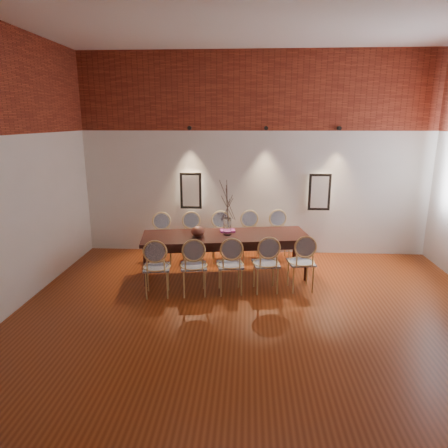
# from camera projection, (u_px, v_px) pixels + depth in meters

# --- Properties ---
(floor) EXTENTS (7.00, 7.00, 0.02)m
(floor) POSITION_uv_depth(u_px,v_px,m) (256.00, 339.00, 5.10)
(floor) COLOR maroon
(floor) RESTS_ON ground
(wall_back) EXTENTS (7.00, 0.10, 4.00)m
(wall_back) POSITION_uv_depth(u_px,v_px,m) (255.00, 156.00, 8.02)
(wall_back) COLOR silver
(wall_back) RESTS_ON ground
(wall_front) EXTENTS (7.00, 0.10, 4.00)m
(wall_front) POSITION_uv_depth(u_px,v_px,m) (291.00, 369.00, 1.16)
(wall_front) COLOR silver
(wall_front) RESTS_ON ground
(brick_band_back) EXTENTS (7.00, 0.02, 1.50)m
(brick_band_back) POSITION_uv_depth(u_px,v_px,m) (256.00, 90.00, 7.63)
(brick_band_back) COLOR maroon
(brick_band_back) RESTS_ON ground
(niche_left) EXTENTS (0.36, 0.06, 0.66)m
(niche_left) POSITION_uv_depth(u_px,v_px,m) (191.00, 191.00, 8.17)
(niche_left) COLOR #FFEAC6
(niche_left) RESTS_ON wall_back
(niche_right) EXTENTS (0.36, 0.06, 0.66)m
(niche_right) POSITION_uv_depth(u_px,v_px,m) (319.00, 192.00, 8.02)
(niche_right) COLOR #FFEAC6
(niche_right) RESTS_ON wall_back
(spot_fixture_left) EXTENTS (0.08, 0.10, 0.08)m
(spot_fixture_left) POSITION_uv_depth(u_px,v_px,m) (189.00, 128.00, 7.83)
(spot_fixture_left) COLOR black
(spot_fixture_left) RESTS_ON wall_back
(spot_fixture_mid) EXTENTS (0.08, 0.10, 0.08)m
(spot_fixture_mid) POSITION_uv_depth(u_px,v_px,m) (266.00, 128.00, 7.74)
(spot_fixture_mid) COLOR black
(spot_fixture_mid) RESTS_ON wall_back
(spot_fixture_right) EXTENTS (0.08, 0.10, 0.08)m
(spot_fixture_right) POSITION_uv_depth(u_px,v_px,m) (339.00, 128.00, 7.66)
(spot_fixture_right) COLOR black
(spot_fixture_right) RESTS_ON wall_back
(dining_table) EXTENTS (3.01, 1.38, 0.75)m
(dining_table) POSITION_uv_depth(u_px,v_px,m) (225.00, 255.00, 7.10)
(dining_table) COLOR black
(dining_table) RESTS_ON floor
(chair_near_a) EXTENTS (0.50, 0.50, 0.94)m
(chair_near_a) POSITION_uv_depth(u_px,v_px,m) (157.00, 267.00, 6.25)
(chair_near_a) COLOR #D9BD77
(chair_near_a) RESTS_ON floor
(chair_near_b) EXTENTS (0.50, 0.50, 0.94)m
(chair_near_b) POSITION_uv_depth(u_px,v_px,m) (194.00, 266.00, 6.30)
(chair_near_b) COLOR #D9BD77
(chair_near_b) RESTS_ON floor
(chair_near_c) EXTENTS (0.50, 0.50, 0.94)m
(chair_near_c) POSITION_uv_depth(u_px,v_px,m) (230.00, 265.00, 6.36)
(chair_near_c) COLOR #D9BD77
(chair_near_c) RESTS_ON floor
(chair_near_d) EXTENTS (0.50, 0.50, 0.94)m
(chair_near_d) POSITION_uv_depth(u_px,v_px,m) (266.00, 263.00, 6.41)
(chair_near_d) COLOR #D9BD77
(chair_near_d) RESTS_ON floor
(chair_near_e) EXTENTS (0.50, 0.50, 0.94)m
(chair_near_e) POSITION_uv_depth(u_px,v_px,m) (301.00, 262.00, 6.47)
(chair_near_e) COLOR #D9BD77
(chair_near_e) RESTS_ON floor
(chair_far_a) EXTENTS (0.50, 0.50, 0.94)m
(chair_far_a) POSITION_uv_depth(u_px,v_px,m) (162.00, 240.00, 7.68)
(chair_far_a) COLOR #D9BD77
(chair_far_a) RESTS_ON floor
(chair_far_b) EXTENTS (0.50, 0.50, 0.94)m
(chair_far_b) POSITION_uv_depth(u_px,v_px,m) (192.00, 239.00, 7.74)
(chair_far_b) COLOR #D9BD77
(chair_far_b) RESTS_ON floor
(chair_far_c) EXTENTS (0.50, 0.50, 0.94)m
(chair_far_c) POSITION_uv_depth(u_px,v_px,m) (221.00, 238.00, 7.79)
(chair_far_c) COLOR #D9BD77
(chair_far_c) RESTS_ON floor
(chair_far_d) EXTENTS (0.50, 0.50, 0.94)m
(chair_far_d) POSITION_uv_depth(u_px,v_px,m) (251.00, 237.00, 7.85)
(chair_far_d) COLOR #D9BD77
(chair_far_d) RESTS_ON floor
(chair_far_e) EXTENTS (0.50, 0.50, 0.94)m
(chair_far_e) POSITION_uv_depth(u_px,v_px,m) (280.00, 236.00, 7.90)
(chair_far_e) COLOR #D9BD77
(chair_far_e) RESTS_ON floor
(vase) EXTENTS (0.14, 0.14, 0.30)m
(vase) POSITION_uv_depth(u_px,v_px,m) (227.00, 226.00, 6.97)
(vase) COLOR silver
(vase) RESTS_ON dining_table
(dried_branches) EXTENTS (0.50, 0.50, 0.70)m
(dried_branches) POSITION_uv_depth(u_px,v_px,m) (227.00, 201.00, 6.85)
(dried_branches) COLOR #4B3A2E
(dried_branches) RESTS_ON vase
(bowl) EXTENTS (0.24, 0.24, 0.18)m
(bowl) POSITION_uv_depth(u_px,v_px,m) (198.00, 231.00, 6.89)
(bowl) COLOR brown
(bowl) RESTS_ON dining_table
(book) EXTENTS (0.29, 0.22, 0.03)m
(book) POSITION_uv_depth(u_px,v_px,m) (228.00, 231.00, 7.20)
(book) COLOR #922B7C
(book) RESTS_ON dining_table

